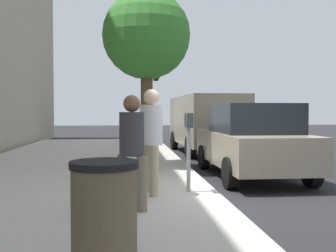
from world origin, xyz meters
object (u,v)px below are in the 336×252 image
(traffic_signal, at_px, (154,89))
(parked_van_far, at_px, (205,121))
(pedestrian_bystander, at_px, (132,143))
(street_tree, at_px, (146,37))
(trash_bin, at_px, (104,220))
(parking_meter, at_px, (189,135))
(pedestrian_at_meter, at_px, (151,132))
(parked_sedan_near, at_px, (251,140))

(traffic_signal, bearing_deg, parked_van_far, -136.52)
(pedestrian_bystander, xyz_separation_m, street_tree, (5.00, -0.45, 2.50))
(pedestrian_bystander, relative_size, parked_van_far, 0.32)
(traffic_signal, relative_size, trash_bin, 3.56)
(parking_meter, bearing_deg, street_tree, 8.67)
(street_tree, relative_size, traffic_signal, 1.31)
(street_tree, bearing_deg, trash_bin, 174.51)
(pedestrian_at_meter, xyz_separation_m, parked_van_far, (8.02, -2.55, 0.02))
(trash_bin, bearing_deg, parked_sedan_near, -28.55)
(pedestrian_at_meter, height_order, trash_bin, pedestrian_at_meter)
(pedestrian_bystander, distance_m, parked_sedan_near, 4.51)
(pedestrian_bystander, height_order, parked_sedan_near, pedestrian_bystander)
(parked_van_far, relative_size, traffic_signal, 1.46)
(pedestrian_at_meter, relative_size, trash_bin, 1.80)
(parked_sedan_near, bearing_deg, pedestrian_bystander, 139.99)
(parked_sedan_near, bearing_deg, pedestrian_at_meter, 133.21)
(traffic_signal, bearing_deg, parking_meter, 179.95)
(pedestrian_at_meter, distance_m, pedestrian_bystander, 1.11)
(parked_sedan_near, bearing_deg, parking_meter, 140.09)
(parked_van_far, xyz_separation_m, street_tree, (-4.07, 2.45, 2.37))
(parked_sedan_near, xyz_separation_m, street_tree, (1.54, 2.45, 2.73))
(parking_meter, relative_size, pedestrian_at_meter, 0.77)
(street_tree, bearing_deg, parked_sedan_near, -122.24)
(parked_sedan_near, bearing_deg, parked_van_far, -0.00)
(parking_meter, xyz_separation_m, street_tree, (3.78, 0.58, 2.46))
(street_tree, xyz_separation_m, traffic_signal, (6.04, -0.58, -1.05))
(street_tree, bearing_deg, pedestrian_bystander, 174.88)
(pedestrian_at_meter, height_order, traffic_signal, traffic_signal)
(parked_sedan_near, distance_m, parked_van_far, 5.63)
(pedestrian_bystander, xyz_separation_m, trash_bin, (-2.35, 0.26, -0.46))
(street_tree, bearing_deg, pedestrian_at_meter, 178.50)
(street_tree, height_order, traffic_signal, street_tree)
(pedestrian_bystander, height_order, parked_van_far, parked_van_far)
(trash_bin, bearing_deg, traffic_signal, -5.51)
(parked_van_far, relative_size, trash_bin, 5.22)
(traffic_signal, bearing_deg, pedestrian_at_meter, 176.06)
(pedestrian_bystander, relative_size, trash_bin, 1.66)
(street_tree, distance_m, traffic_signal, 6.16)
(pedestrian_bystander, distance_m, traffic_signal, 11.18)
(street_tree, distance_m, trash_bin, 7.95)
(pedestrian_bystander, height_order, street_tree, street_tree)
(parked_sedan_near, distance_m, street_tree, 3.98)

